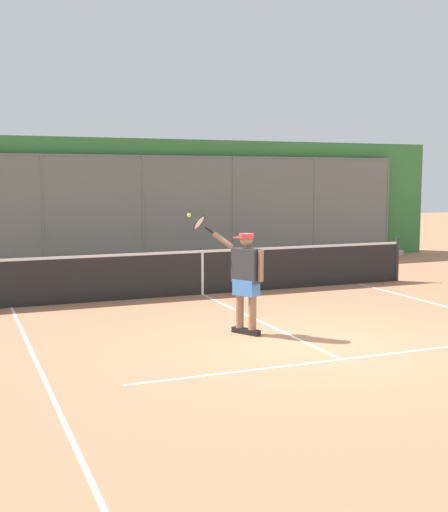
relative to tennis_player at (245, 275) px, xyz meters
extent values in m
plane|color=#B27551|center=(-0.63, 0.95, -0.95)|extent=(60.00, 60.00, 0.00)
cube|color=white|center=(-0.63, 1.91, -0.95)|extent=(6.16, 0.05, 0.01)
cube|color=white|center=(3.32, 1.40, -0.95)|extent=(0.05, 10.18, 0.01)
cube|color=white|center=(-0.63, -0.89, -0.95)|extent=(0.05, 5.60, 0.01)
cylinder|color=slate|center=(-8.80, -8.44, 0.61)|extent=(0.07, 0.07, 3.13)
cylinder|color=slate|center=(-6.08, -8.44, 0.61)|extent=(0.07, 0.07, 3.13)
cylinder|color=slate|center=(-3.35, -8.44, 0.61)|extent=(0.07, 0.07, 3.13)
cylinder|color=slate|center=(-0.63, -8.44, 0.61)|extent=(0.07, 0.07, 3.13)
cylinder|color=slate|center=(2.09, -8.44, 0.61)|extent=(0.07, 0.07, 3.13)
cylinder|color=slate|center=(-0.63, -8.44, 2.14)|extent=(16.35, 0.05, 0.05)
cube|color=slate|center=(-0.63, -8.44, 0.61)|extent=(16.35, 0.02, 3.13)
cube|color=#387A3D|center=(-0.63, -9.09, 0.85)|extent=(19.35, 0.90, 3.60)
cube|color=#ADADA8|center=(-0.63, -8.26, -0.88)|extent=(17.35, 0.18, 0.15)
cylinder|color=#2D2D2D|center=(-5.69, -3.69, -0.42)|extent=(0.09, 0.09, 1.07)
cube|color=black|center=(-0.63, -3.69, -0.50)|extent=(10.04, 0.02, 0.91)
cube|color=white|center=(-0.63, -3.69, -0.02)|extent=(10.04, 0.04, 0.05)
cube|color=white|center=(-0.63, -3.69, -0.50)|extent=(0.05, 0.04, 0.91)
cube|color=black|center=(-0.07, 0.13, -0.91)|extent=(0.22, 0.28, 0.09)
cylinder|color=#8C664C|center=(-0.07, 0.13, -0.49)|extent=(0.13, 0.13, 0.75)
cube|color=black|center=(0.05, -0.10, -0.91)|extent=(0.22, 0.28, 0.09)
cylinder|color=#8C664C|center=(0.05, -0.10, -0.49)|extent=(0.13, 0.13, 0.75)
cube|color=#3D7AC6|center=(-0.01, 0.02, -0.19)|extent=(0.38, 0.45, 0.26)
cube|color=#2D2D33|center=(-0.01, 0.02, 0.16)|extent=(0.41, 0.51, 0.54)
cylinder|color=#8C664C|center=(-0.15, 0.27, 0.18)|extent=(0.08, 0.08, 0.50)
cylinder|color=#8C664C|center=(0.24, -0.34, 0.54)|extent=(0.33, 0.32, 0.28)
sphere|color=#8C664C|center=(-0.01, 0.02, 0.58)|extent=(0.21, 0.21, 0.21)
cylinder|color=red|center=(-0.01, 0.02, 0.64)|extent=(0.32, 0.32, 0.08)
cube|color=red|center=(0.04, -0.09, 0.60)|extent=(0.24, 0.25, 0.02)
cylinder|color=black|center=(0.41, -0.51, 0.70)|extent=(0.14, 0.14, 0.13)
torus|color=black|center=(0.55, -0.64, 0.82)|extent=(0.33, 0.34, 0.26)
cylinder|color=silver|center=(0.55, -0.64, 0.82)|extent=(0.27, 0.28, 0.21)
sphere|color=#CCDB33|center=(0.68, -0.76, 0.94)|extent=(0.07, 0.07, 0.07)
camera|label=1|loc=(4.28, 9.63, 1.55)|focal=46.76mm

